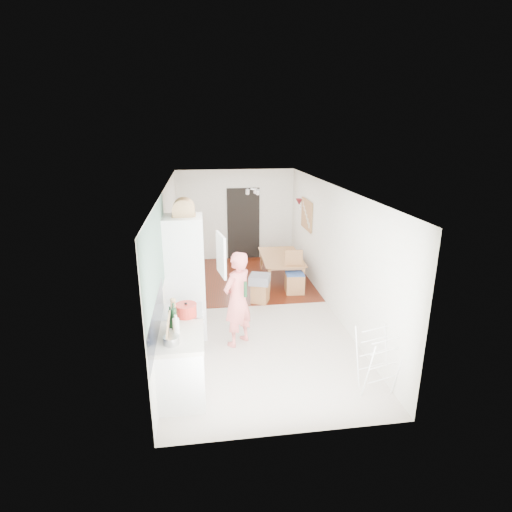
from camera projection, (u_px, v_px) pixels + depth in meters
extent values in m
cube|color=#BBAE9D|center=(253.00, 310.00, 8.12)|extent=(3.20, 7.00, 0.01)
cube|color=#5D1808|center=(243.00, 278.00, 9.87)|extent=(3.20, 3.30, 0.01)
cube|color=slate|center=(156.00, 257.00, 5.47)|extent=(0.02, 3.00, 1.30)
cube|color=black|center=(157.00, 321.00, 5.16)|extent=(0.02, 1.90, 0.50)
cube|color=black|center=(243.00, 224.00, 11.13)|extent=(0.90, 0.04, 2.00)
cube|color=white|center=(182.00, 367.00, 5.42)|extent=(0.60, 0.90, 0.86)
cube|color=silver|center=(180.00, 337.00, 5.28)|extent=(0.62, 0.92, 0.06)
cube|color=white|center=(184.00, 339.00, 6.12)|extent=(0.60, 0.60, 0.88)
cube|color=#B5B5B7|center=(182.00, 312.00, 5.98)|extent=(0.60, 0.60, 0.04)
cube|color=white|center=(186.00, 277.00, 6.90)|extent=(0.66, 0.66, 2.15)
cube|color=white|center=(221.00, 255.00, 6.55)|extent=(0.14, 0.56, 0.70)
cube|color=white|center=(202.00, 250.00, 6.79)|extent=(0.02, 0.52, 0.66)
cube|color=tan|center=(307.00, 215.00, 9.66)|extent=(0.03, 0.90, 0.70)
cube|color=#AB744B|center=(306.00, 215.00, 9.65)|extent=(0.00, 0.94, 0.74)
cone|color=maroon|center=(299.00, 202.00, 10.20)|extent=(0.18, 0.18, 0.16)
imported|color=#F4746E|center=(237.00, 291.00, 6.58)|extent=(0.84, 0.82, 1.94)
imported|color=#AB744B|center=(282.00, 269.00, 9.74)|extent=(0.85, 1.46, 0.50)
cube|color=gray|center=(260.00, 279.00, 8.34)|extent=(0.51, 0.51, 0.18)
cylinder|color=red|center=(186.00, 310.00, 5.79)|extent=(0.35, 0.35, 0.18)
cylinder|color=#B5B5B7|center=(171.00, 340.00, 5.04)|extent=(0.23, 0.23, 0.10)
cylinder|color=#183A1E|center=(245.00, 289.00, 6.38)|extent=(0.06, 0.06, 0.26)
cylinder|color=#183A1E|center=(174.00, 319.00, 5.38)|extent=(0.09, 0.09, 0.31)
cylinder|color=#183A1E|center=(171.00, 319.00, 5.44)|extent=(0.07, 0.07, 0.25)
cylinder|color=silver|center=(176.00, 326.00, 5.29)|extent=(0.11, 0.11, 0.21)
cylinder|color=tan|center=(173.00, 310.00, 5.72)|extent=(0.07, 0.07, 0.24)
cylinder|color=tan|center=(174.00, 310.00, 5.72)|extent=(0.08, 0.08, 0.24)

